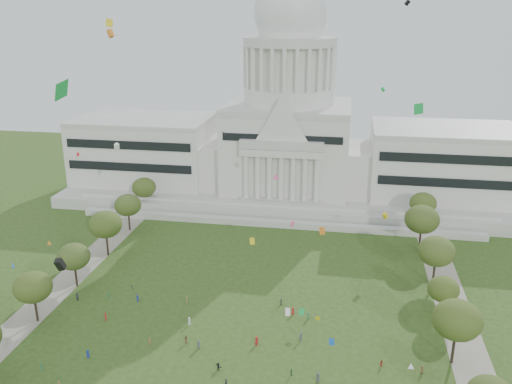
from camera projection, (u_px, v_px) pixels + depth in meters
capitol at (288, 137)px, 197.12m from camera, size 160.00×64.50×91.30m
path_left at (55, 292)px, 133.99m from camera, size 8.00×160.00×0.04m
path_right at (460, 329)px, 118.43m from camera, size 8.00×160.00×0.04m
row_tree_l_2 at (33, 287)px, 118.94m from camera, size 8.42×8.42×11.97m
row_tree_r_2 at (457, 320)px, 104.24m from camera, size 9.55×9.55×13.58m
row_tree_l_3 at (74, 257)px, 134.39m from camera, size 8.12×8.12×11.55m
row_tree_r_3 at (443, 289)px, 120.94m from camera, size 7.01×7.01×9.98m
row_tree_l_4 at (105, 224)px, 151.29m from camera, size 9.29×9.29×13.21m
row_tree_r_4 at (436, 251)px, 134.70m from camera, size 9.19×9.19×13.06m
row_tree_l_5 at (128, 205)px, 169.13m from camera, size 8.33×8.33×11.85m
row_tree_r_5 at (422, 219)px, 153.52m from camera, size 9.82×9.82×13.96m
row_tree_l_6 at (144, 187)px, 186.37m from camera, size 8.19×8.19×11.64m
row_tree_r_6 at (423, 203)px, 170.31m from camera, size 8.42×8.42×11.97m
person_0 at (422, 369)px, 103.97m from camera, size 0.96×0.90×1.64m
person_2 at (382, 364)px, 105.71m from camera, size 0.87×0.71×1.54m
person_4 at (226, 383)px, 100.01m from camera, size 0.74×1.13×1.78m
person_5 at (218, 366)px, 104.79m from camera, size 1.61×1.33×1.64m
person_8 at (186, 340)px, 113.14m from camera, size 1.02×0.74×1.90m
person_10 at (291, 372)px, 103.32m from camera, size 0.71×0.98×1.50m
distant_crowd at (175, 343)px, 112.14m from camera, size 60.91×39.81×1.95m
kite_swarm at (231, 214)px, 97.33m from camera, size 89.35×102.54×64.58m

